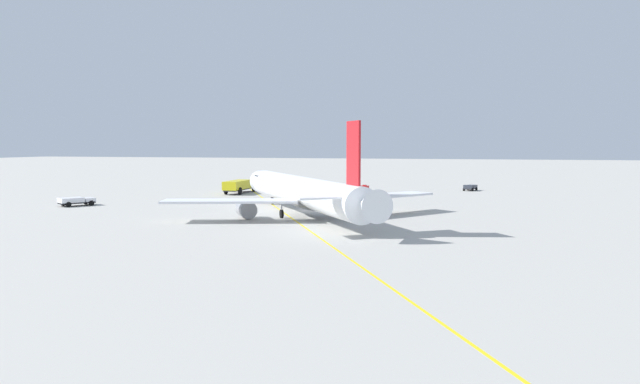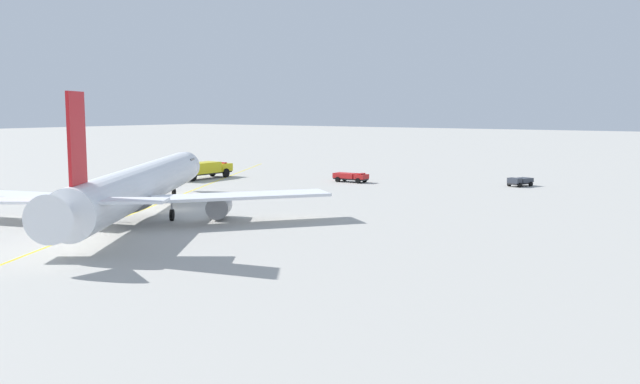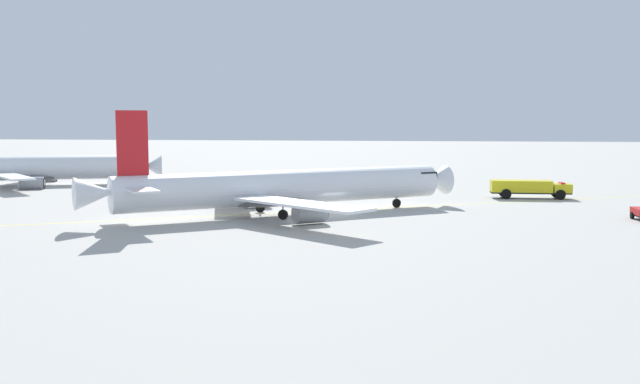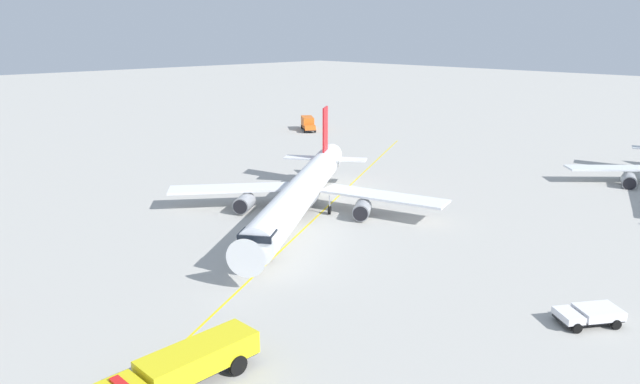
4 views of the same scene
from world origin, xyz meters
name	(u,v)px [view 2 (image 2 of 4)]	position (x,y,z in m)	size (l,w,h in m)	color
ground_plane	(176,210)	(0.00, 0.00, 0.00)	(600.00, 600.00, 0.00)	#ADAAA3
airliner_main	(140,187)	(-5.86, -1.34, 3.02)	(39.32, 31.60, 11.83)	white
fire_tender_truck	(201,169)	(24.71, 20.67, 1.54)	(10.86, 3.26, 2.50)	#232326
ops_pickup_truck	(351,177)	(33.89, -0.32, 0.81)	(2.27, 5.12, 1.41)	#232326
baggage_truck_truck	(520,181)	(42.67, -22.32, 0.71)	(3.94, 2.90, 1.22)	#232326
taxiway_centreline	(142,210)	(-2.15, 2.82, 0.00)	(109.64, 58.66, 0.01)	yellow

